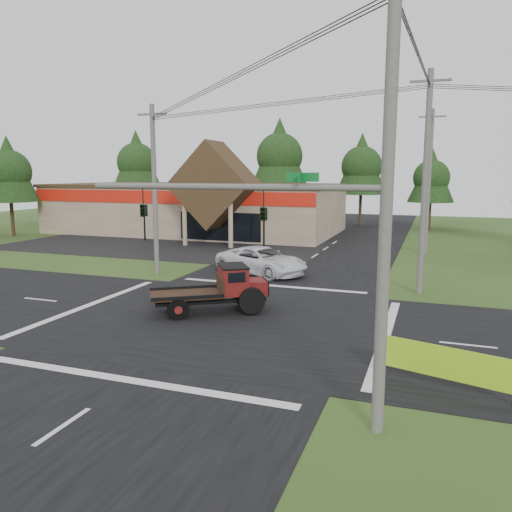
% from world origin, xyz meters
% --- Properties ---
extents(ground, '(120.00, 120.00, 0.00)m').
position_xyz_m(ground, '(0.00, 0.00, 0.00)').
color(ground, '#284117').
rests_on(ground, ground).
extents(road_ns, '(12.00, 120.00, 0.02)m').
position_xyz_m(road_ns, '(0.00, 0.00, 0.01)').
color(road_ns, black).
rests_on(road_ns, ground).
extents(road_ew, '(120.00, 12.00, 0.02)m').
position_xyz_m(road_ew, '(0.00, 0.00, 0.01)').
color(road_ew, black).
rests_on(road_ew, ground).
extents(parking_apron, '(28.00, 14.00, 0.02)m').
position_xyz_m(parking_apron, '(-14.00, 19.00, 0.01)').
color(parking_apron, black).
rests_on(parking_apron, ground).
extents(cvs_building, '(30.40, 18.20, 9.19)m').
position_xyz_m(cvs_building, '(-15.70, 29.57, 2.78)').
color(cvs_building, gray).
rests_on(cvs_building, ground).
extents(traffic_signal_mast, '(8.12, 0.24, 7.00)m').
position_xyz_m(traffic_signal_mast, '(5.82, -7.50, 4.43)').
color(traffic_signal_mast, '#595651').
rests_on(traffic_signal_mast, ground).
extents(utility_pole_nr, '(2.00, 0.30, 11.00)m').
position_xyz_m(utility_pole_nr, '(7.50, -7.50, 5.64)').
color(utility_pole_nr, '#595651').
rests_on(utility_pole_nr, ground).
extents(utility_pole_nw, '(2.00, 0.30, 10.50)m').
position_xyz_m(utility_pole_nw, '(-8.00, 8.00, 5.39)').
color(utility_pole_nw, '#595651').
rests_on(utility_pole_nw, ground).
extents(utility_pole_ne, '(2.00, 0.30, 11.50)m').
position_xyz_m(utility_pole_ne, '(8.00, 8.00, 5.89)').
color(utility_pole_ne, '#595651').
rests_on(utility_pole_ne, ground).
extents(utility_pole_n, '(2.00, 0.30, 11.20)m').
position_xyz_m(utility_pole_n, '(8.00, 22.00, 5.74)').
color(utility_pole_n, '#595651').
rests_on(utility_pole_n, ground).
extents(tree_row_a, '(6.72, 6.72, 12.12)m').
position_xyz_m(tree_row_a, '(-30.00, 40.00, 8.05)').
color(tree_row_a, '#332316').
rests_on(tree_row_a, ground).
extents(tree_row_b, '(5.60, 5.60, 10.10)m').
position_xyz_m(tree_row_b, '(-20.00, 42.00, 6.70)').
color(tree_row_b, '#332316').
rests_on(tree_row_b, ground).
extents(tree_row_c, '(7.28, 7.28, 13.13)m').
position_xyz_m(tree_row_c, '(-10.00, 41.00, 8.72)').
color(tree_row_c, '#332316').
rests_on(tree_row_c, ground).
extents(tree_row_d, '(6.16, 6.16, 11.11)m').
position_xyz_m(tree_row_d, '(0.00, 42.00, 7.38)').
color(tree_row_d, '#332316').
rests_on(tree_row_d, ground).
extents(tree_row_e, '(5.04, 5.04, 9.09)m').
position_xyz_m(tree_row_e, '(8.00, 40.00, 6.03)').
color(tree_row_e, '#332316').
rests_on(tree_row_e, ground).
extents(tree_side_w, '(5.60, 5.60, 10.10)m').
position_xyz_m(tree_side_w, '(-32.00, 20.00, 6.70)').
color(tree_side_w, '#332316').
rests_on(tree_side_w, ground).
extents(antique_flatbed_truck, '(5.55, 4.58, 2.22)m').
position_xyz_m(antique_flatbed_truck, '(-0.91, 0.83, 1.11)').
color(antique_flatbed_truck, '#52130B').
rests_on(antique_flatbed_truck, ground).
extents(roadside_banner, '(3.91, 1.23, 1.38)m').
position_xyz_m(roadside_banner, '(9.00, -4.35, 0.69)').
color(roadside_banner, '#92CD1B').
rests_on(roadside_banner, ground).
extents(white_pickup, '(6.79, 5.00, 1.71)m').
position_xyz_m(white_pickup, '(-1.63, 10.08, 0.86)').
color(white_pickup, white).
rests_on(white_pickup, ground).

